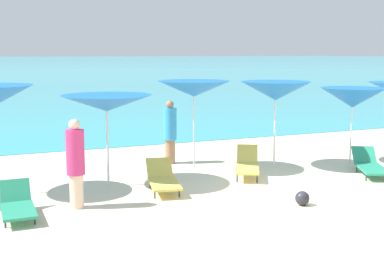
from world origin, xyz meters
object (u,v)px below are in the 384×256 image
umbrella_3 (107,103)px  umbrella_4 (194,89)px  umbrella_5 (276,91)px  lounge_chair_1 (18,205)px  lounge_chair_5 (247,164)px  lounge_chair_3 (370,165)px  lounge_chair_0 (163,179)px  beach_ball (302,198)px  beachgoer_3 (170,131)px  umbrella_6 (353,98)px  beachgoer_1 (76,162)px

umbrella_3 → umbrella_4: bearing=14.8°
umbrella_4 → umbrella_5: umbrella_4 is taller
lounge_chair_1 → lounge_chair_5: (5.56, 1.20, 0.07)m
lounge_chair_3 → lounge_chair_5: (-2.98, 1.05, 0.06)m
lounge_chair_0 → beach_ball: size_ratio=5.90×
lounge_chair_1 → umbrella_4: bearing=25.9°
lounge_chair_0 → beachgoer_3: bearing=77.5°
beachgoer_3 → beach_ball: (1.12, -4.78, -0.78)m
umbrella_5 → umbrella_6: 2.30m
beachgoer_1 → beach_ball: (4.27, -1.58, -0.80)m
lounge_chair_3 → lounge_chair_0: bearing=-160.2°
umbrella_3 → umbrella_5: bearing=1.6°
lounge_chair_5 → beachgoer_1: size_ratio=0.95×
lounge_chair_3 → lounge_chair_1: bearing=-152.7°
umbrella_5 → lounge_chair_1: (-6.68, -1.74, -1.84)m
umbrella_4 → beachgoer_1: umbrella_4 is taller
umbrella_4 → beachgoer_3: size_ratio=1.34×
umbrella_3 → beachgoer_1: (-0.98, -1.45, -0.99)m
beach_ball → beachgoer_3: bearing=103.2°
beachgoer_1 → beach_ball: size_ratio=6.06×
lounge_chair_1 → umbrella_6: bearing=8.4°
lounge_chair_0 → beachgoer_3: size_ratio=0.99×
lounge_chair_3 → beachgoer_1: beachgoer_1 is taller
umbrella_3 → umbrella_5: 4.56m
umbrella_6 → lounge_chair_1: (-8.94, -1.40, -1.61)m
umbrella_6 → lounge_chair_3: bearing=-107.7°
beach_ball → umbrella_5: bearing=68.1°
umbrella_6 → lounge_chair_1: 9.19m
umbrella_5 → lounge_chair_3: 3.06m
umbrella_5 → lounge_chair_5: 2.16m
umbrella_4 → umbrella_6: size_ratio=1.11×
umbrella_3 → lounge_chair_3: (6.43, -1.45, -1.69)m
lounge_chair_1 → beachgoer_1: 1.35m
lounge_chair_1 → lounge_chair_3: 8.55m
lounge_chair_0 → beachgoer_1: size_ratio=0.97×
lounge_chair_0 → lounge_chair_3: size_ratio=0.97×
umbrella_4 → umbrella_5: 2.19m
lounge_chair_0 → lounge_chair_5: size_ratio=1.02×
lounge_chair_5 → beachgoer_3: beachgoer_3 is taller
lounge_chair_1 → beachgoer_1: size_ratio=0.79×
umbrella_6 → beachgoer_1: umbrella_6 is taller
umbrella_4 → beach_ball: umbrella_4 is taller
lounge_chair_5 → beachgoer_3: size_ratio=0.97×
lounge_chair_3 → beachgoer_1: bearing=-153.7°
lounge_chair_5 → lounge_chair_3: bearing=9.1°
umbrella_6 → lounge_chair_1: umbrella_6 is taller
lounge_chair_3 → beach_ball: bearing=-127.0°
umbrella_4 → beachgoer_3: 1.67m
lounge_chair_0 → beachgoer_1: 2.23m
umbrella_4 → lounge_chair_5: bearing=-46.1°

